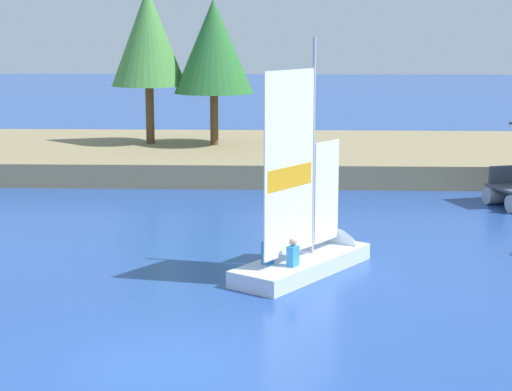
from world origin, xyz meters
name	(u,v)px	position (x,y,z in m)	size (l,w,h in m)	color
ground_plane	(163,367)	(0.00, 0.00, 0.00)	(200.00, 200.00, 0.00)	#234793
shore_bank	(237,155)	(0.00, 23.43, 0.46)	(80.00, 11.60, 0.93)	#897A56
shoreline_tree_centre	(148,37)	(-3.95, 23.94, 5.63)	(3.31, 3.31, 6.88)	brown
shoreline_tree_midright	(214,47)	(-1.03, 23.54, 5.24)	(3.49, 3.49, 6.36)	brown
sailboat	(319,250)	(3.06, 6.92, 0.44)	(3.90, 4.83, 6.27)	silver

